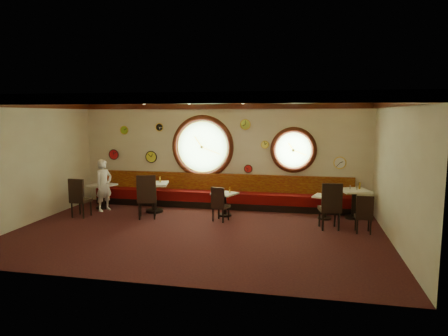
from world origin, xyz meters
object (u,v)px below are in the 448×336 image
condiment_c_salt (222,191)px  condiment_d_bottle (330,192)px  condiment_e_salt (350,187)px  condiment_e_bottle (360,186)px  condiment_d_salt (322,193)px  table_a (102,193)px  condiment_b_salt (152,181)px  table_c (225,201)px  condiment_c_bottle (230,190)px  waiter (104,185)px  condiment_c_pepper (224,192)px  chair_b (147,194)px  chair_d (331,203)px  table_b (154,194)px  condiment_e_pepper (357,188)px  condiment_a_salt (101,182)px  chair_a (79,195)px  condiment_b_bottle (160,179)px  condiment_d_pepper (327,194)px  condiment_b_pepper (154,182)px  table_e (354,200)px  table_d (325,204)px  chair_c (219,202)px  condiment_a_bottle (104,182)px  chair_e (364,212)px  condiment_a_pepper (104,182)px

condiment_c_salt → condiment_d_bottle: (2.97, 0.21, 0.03)m
condiment_e_salt → condiment_e_bottle: condiment_e_bottle is taller
condiment_d_salt → condiment_e_bottle: 1.09m
table_a → condiment_b_salt: condiment_b_salt is taller
condiment_d_salt → condiment_c_salt: bearing=-176.6°
table_c → condiment_c_bottle: 0.35m
waiter → condiment_c_pepper: bearing=-66.0°
chair_b → chair_d: 4.87m
table_b → chair_b: chair_b is taller
condiment_d_bottle → condiment_e_pepper: size_ratio=1.73×
condiment_a_salt → condiment_e_salt: condiment_e_salt is taller
chair_a → condiment_b_bottle: bearing=33.9°
table_a → table_c: bearing=-2.6°
table_c → condiment_d_pepper: condiment_d_pepper is taller
condiment_c_salt → condiment_b_pepper: bearing=-176.7°
table_e → condiment_a_salt: size_ratio=9.17×
condiment_c_salt → waiter: bearing=-177.5°
table_d → condiment_c_bottle: (-2.63, -0.16, 0.33)m
condiment_b_salt → chair_c: bearing=-18.6°
condiment_c_pepper → condiment_e_salt: condiment_e_salt is taller
table_a → condiment_c_bottle: 4.00m
condiment_c_salt → condiment_a_bottle: bearing=177.0°
condiment_e_pepper → condiment_b_pepper: bearing=-175.4°
table_c → chair_e: size_ratio=1.34×
table_e → condiment_b_bottle: 5.54m
table_a → condiment_b_bottle: 1.95m
table_e → condiment_e_pepper: bearing=-31.3°
condiment_e_bottle → condiment_d_pepper: bearing=-154.6°
table_e → condiment_e_bottle: (0.15, 0.14, 0.39)m
chair_a → condiment_a_pepper: 1.21m
table_b → condiment_a_bottle: size_ratio=6.38×
condiment_d_salt → condiment_e_salt: condiment_e_salt is taller
condiment_c_pepper → condiment_a_bottle: 3.81m
condiment_d_salt → condiment_e_bottle: bearing=19.0°
chair_b → condiment_e_salt: bearing=-6.5°
chair_d → condiment_c_salt: (-2.93, 0.89, 0.03)m
chair_d → condiment_a_pepper: size_ratio=6.46×
condiment_a_bottle → table_c: bearing=-3.6°
table_a → condiment_e_bottle: (7.55, 0.39, 0.43)m
condiment_b_pepper → chair_e: bearing=-9.4°
table_e → chair_b: (-5.57, -1.18, 0.19)m
chair_b → condiment_d_pepper: (4.84, 0.90, -0.00)m
chair_e → condiment_e_bottle: 1.61m
chair_d → condiment_b_pepper: 4.99m
condiment_d_pepper → condiment_b_salt: bearing=-179.5°
table_e → condiment_c_bottle: size_ratio=5.60×
chair_c → condiment_d_bottle: bearing=35.2°
chair_d → condiment_e_bottle: chair_d is taller
condiment_c_salt → condiment_b_bottle: size_ratio=0.63×
condiment_b_pepper → table_c: bearing=1.9°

